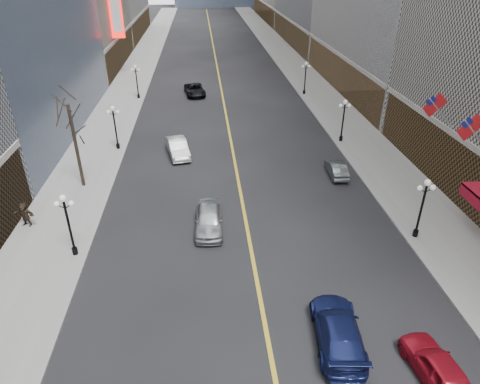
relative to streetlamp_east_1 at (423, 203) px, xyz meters
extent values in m
cube|color=gray|center=(2.20, 40.00, -2.83)|extent=(6.00, 230.00, 0.15)
cube|color=gray|center=(-25.80, 40.00, -2.83)|extent=(6.00, 230.00, 0.15)
cube|color=gold|center=(-11.80, 50.00, -2.89)|extent=(0.25, 200.00, 0.02)
cube|color=#4F4034|center=(6.60, 38.00, -0.30)|extent=(2.80, 35.00, 5.00)
cube|color=#4F4034|center=(6.60, 76.00, -0.30)|extent=(2.80, 39.00, 5.00)
cube|color=#4F4034|center=(6.60, 119.00, -0.30)|extent=(2.80, 45.00, 5.00)
cube|color=#4F4034|center=(-30.20, 57.00, -0.30)|extent=(2.80, 29.00, 5.00)
cube|color=#4F4034|center=(-30.20, 91.00, -0.30)|extent=(2.80, 37.00, 5.00)
cylinder|color=black|center=(0.00, 0.00, -2.50)|extent=(0.36, 0.36, 0.50)
cylinder|color=black|center=(0.00, 0.00, -0.75)|extent=(0.16, 0.16, 4.00)
sphere|color=white|center=(0.00, 0.00, 1.55)|extent=(0.44, 0.44, 0.44)
sphere|color=white|center=(-0.45, 0.00, 1.15)|extent=(0.36, 0.36, 0.36)
sphere|color=white|center=(0.45, 0.00, 1.15)|extent=(0.36, 0.36, 0.36)
cylinder|color=black|center=(0.00, 18.00, -2.50)|extent=(0.36, 0.36, 0.50)
cylinder|color=black|center=(0.00, 18.00, -0.75)|extent=(0.16, 0.16, 4.00)
sphere|color=white|center=(0.00, 18.00, 1.55)|extent=(0.44, 0.44, 0.44)
sphere|color=white|center=(-0.45, 18.00, 1.15)|extent=(0.36, 0.36, 0.36)
sphere|color=white|center=(0.45, 18.00, 1.15)|extent=(0.36, 0.36, 0.36)
cylinder|color=black|center=(0.00, 36.00, -2.50)|extent=(0.36, 0.36, 0.50)
cylinder|color=black|center=(0.00, 36.00, -0.75)|extent=(0.16, 0.16, 4.00)
sphere|color=white|center=(0.00, 36.00, 1.55)|extent=(0.44, 0.44, 0.44)
sphere|color=white|center=(-0.45, 36.00, 1.15)|extent=(0.36, 0.36, 0.36)
sphere|color=white|center=(0.45, 36.00, 1.15)|extent=(0.36, 0.36, 0.36)
cylinder|color=black|center=(-23.60, 0.00, -2.50)|extent=(0.36, 0.36, 0.50)
cylinder|color=black|center=(-23.60, 0.00, -0.75)|extent=(0.16, 0.16, 4.00)
sphere|color=white|center=(-23.60, 0.00, 1.55)|extent=(0.44, 0.44, 0.44)
sphere|color=white|center=(-24.05, 0.00, 1.15)|extent=(0.36, 0.36, 0.36)
sphere|color=white|center=(-23.15, 0.00, 1.15)|extent=(0.36, 0.36, 0.36)
cylinder|color=black|center=(-23.60, 18.00, -2.50)|extent=(0.36, 0.36, 0.50)
cylinder|color=black|center=(-23.60, 18.00, -0.75)|extent=(0.16, 0.16, 4.00)
sphere|color=white|center=(-23.60, 18.00, 1.55)|extent=(0.44, 0.44, 0.44)
sphere|color=white|center=(-24.05, 18.00, 1.15)|extent=(0.36, 0.36, 0.36)
sphere|color=white|center=(-23.15, 18.00, 1.15)|extent=(0.36, 0.36, 0.36)
cylinder|color=black|center=(-23.60, 36.00, -2.50)|extent=(0.36, 0.36, 0.50)
cylinder|color=black|center=(-23.60, 36.00, -0.75)|extent=(0.16, 0.16, 4.00)
sphere|color=white|center=(-23.60, 36.00, 1.55)|extent=(0.44, 0.44, 0.44)
sphere|color=white|center=(-24.05, 36.00, 1.15)|extent=(0.36, 0.36, 0.36)
sphere|color=white|center=(-23.15, 36.00, 1.15)|extent=(0.36, 0.36, 0.36)
cylinder|color=#B2B2B7|center=(4.00, 2.00, 3.90)|extent=(2.49, 0.12, 2.49)
cube|color=red|center=(3.35, 2.00, 4.55)|extent=(1.94, 0.04, 1.94)
cube|color=navy|center=(3.00, 2.00, 4.90)|extent=(0.88, 0.06, 0.88)
cylinder|color=#B2B2B7|center=(4.00, 7.00, 3.90)|extent=(2.49, 0.12, 2.49)
cube|color=red|center=(3.35, 7.00, 4.55)|extent=(1.94, 0.04, 1.94)
cube|color=navy|center=(3.00, 7.00, 4.90)|extent=(0.88, 0.06, 0.88)
cube|color=maroon|center=(3.85, 0.00, -0.10)|extent=(0.10, 4.00, 0.90)
cylinder|color=#2D231C|center=(-25.30, 10.00, 0.85)|extent=(0.28, 0.28, 7.20)
imported|color=#A4A8AB|center=(-14.59, 2.43, -2.04)|extent=(2.19, 5.10, 1.72)
imported|color=silver|center=(-17.35, 15.98, -2.07)|extent=(2.74, 5.31, 1.67)
imported|color=black|center=(-15.73, 37.21, -2.13)|extent=(3.35, 5.90, 1.55)
imported|color=#151D4F|center=(-8.26, -8.71, -2.07)|extent=(2.92, 5.93, 1.66)
imported|color=maroon|center=(-4.24, -11.33, -2.12)|extent=(2.32, 4.74, 1.56)
imported|color=#4C5154|center=(-2.80, 10.16, -2.25)|extent=(1.52, 4.01, 1.31)
imported|color=#2F251A|center=(-28.00, 3.92, -1.80)|extent=(1.84, 1.03, 1.91)
camera|label=1|loc=(-14.66, -23.92, 14.75)|focal=32.00mm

